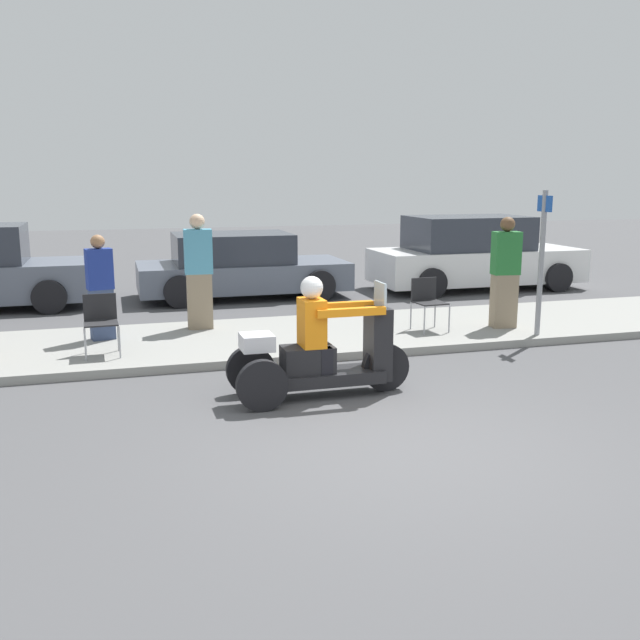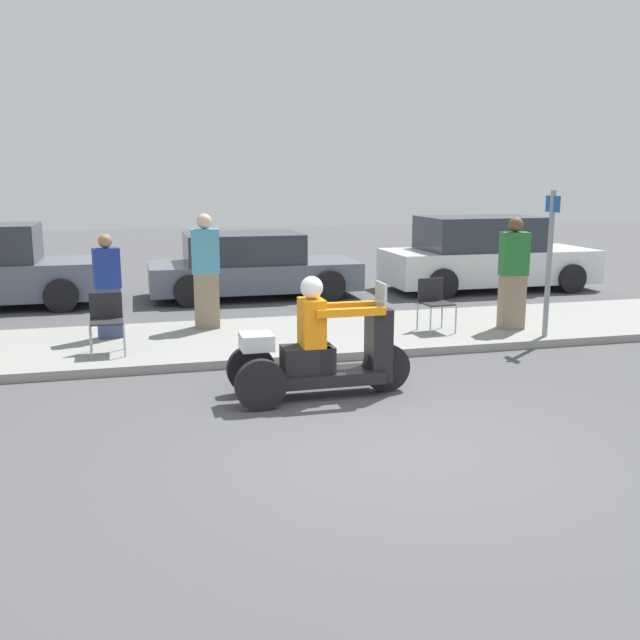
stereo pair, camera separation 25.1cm
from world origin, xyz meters
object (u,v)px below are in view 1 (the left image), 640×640
at_px(parked_car_lot_left, 473,255).
at_px(parked_car_lot_center, 239,267).
at_px(motorcycle_trike, 321,354).
at_px(spectator_mid_group, 505,275).
at_px(spectator_far_back, 199,274).
at_px(folding_chair_set_back, 101,318).
at_px(spectator_with_child, 101,289).
at_px(folding_chair_curbside, 427,298).
at_px(street_sign, 542,257).

relative_size(parked_car_lot_left, parked_car_lot_center, 1.08).
xyz_separation_m(motorcycle_trike, spectator_mid_group, (3.77, 2.36, 0.47)).
relative_size(motorcycle_trike, spectator_far_back, 1.17).
bearing_deg(motorcycle_trike, folding_chair_set_back, 136.48).
height_order(motorcycle_trike, spectator_mid_group, spectator_mid_group).
relative_size(folding_chair_set_back, parked_car_lot_left, 0.17).
relative_size(spectator_with_child, folding_chair_curbside, 1.91).
distance_m(motorcycle_trike, spectator_with_child, 4.10).
bearing_deg(street_sign, spectator_mid_group, 107.96).
bearing_deg(folding_chair_set_back, spectator_far_back, 41.42).
xyz_separation_m(spectator_with_child, folding_chair_curbside, (4.94, -0.74, -0.25)).
relative_size(parked_car_lot_left, street_sign, 2.13).
bearing_deg(spectator_mid_group, parked_car_lot_left, 67.58).
xyz_separation_m(folding_chair_set_back, street_sign, (6.43, -0.62, 0.69)).
xyz_separation_m(spectator_far_back, parked_car_lot_center, (1.26, 3.52, -0.35)).
distance_m(motorcycle_trike, street_sign, 4.41).
bearing_deg(street_sign, parked_car_lot_left, 72.36).
height_order(folding_chair_set_back, street_sign, street_sign).
relative_size(folding_chair_curbside, parked_car_lot_left, 0.17).
height_order(motorcycle_trike, spectator_with_child, spectator_with_child).
relative_size(motorcycle_trike, parked_car_lot_center, 0.49).
relative_size(spectator_far_back, parked_car_lot_center, 0.42).
bearing_deg(folding_chair_curbside, spectator_far_back, 161.99).
bearing_deg(parked_car_lot_center, motorcycle_trike, -92.53).
bearing_deg(parked_car_lot_left, spectator_with_child, -156.19).
bearing_deg(folding_chair_set_back, spectator_mid_group, 0.34).
height_order(spectator_far_back, street_sign, street_sign).
bearing_deg(street_sign, folding_chair_curbside, 150.92).
bearing_deg(folding_chair_curbside, parked_car_lot_center, 115.22).
bearing_deg(spectator_far_back, folding_chair_set_back, -138.58).
xyz_separation_m(folding_chair_curbside, parked_car_lot_left, (3.11, 4.29, 0.14)).
distance_m(motorcycle_trike, folding_chair_curbside, 3.56).
bearing_deg(parked_car_lot_left, spectator_far_back, -154.17).
bearing_deg(motorcycle_trike, parked_car_lot_left, 50.57).
height_order(spectator_mid_group, parked_car_lot_center, spectator_mid_group).
xyz_separation_m(folding_chair_set_back, parked_car_lot_left, (8.06, 4.50, 0.14)).
relative_size(spectator_far_back, spectator_mid_group, 1.03).
bearing_deg(spectator_mid_group, folding_chair_set_back, -179.66).
bearing_deg(folding_chair_curbside, folding_chair_set_back, -177.63).
bearing_deg(parked_car_lot_center, spectator_mid_group, -54.29).
relative_size(spectator_far_back, parked_car_lot_left, 0.39).
xyz_separation_m(motorcycle_trike, street_sign, (3.98, 1.70, 0.81)).
xyz_separation_m(spectator_with_child, street_sign, (6.42, -1.56, 0.44)).
distance_m(spectator_mid_group, folding_chair_set_back, 6.23).
bearing_deg(parked_car_lot_left, motorcycle_trike, -129.43).
bearing_deg(spectator_mid_group, folding_chair_curbside, 172.49).
height_order(motorcycle_trike, street_sign, street_sign).
distance_m(motorcycle_trike, parked_car_lot_center, 7.17).
bearing_deg(folding_chair_curbside, spectator_with_child, 171.48).
relative_size(motorcycle_trike, folding_chair_set_back, 2.61).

